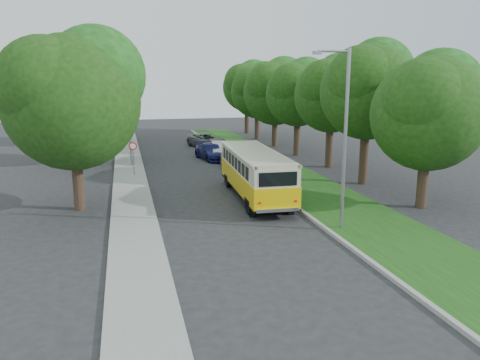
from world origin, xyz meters
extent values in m
plane|color=#262628|center=(0.00, 0.00, 0.00)|extent=(120.00, 120.00, 0.00)
cube|color=gray|center=(3.60, 5.00, 0.07)|extent=(0.20, 70.00, 0.15)
cube|color=#174A13|center=(5.95, 5.00, 0.07)|extent=(4.50, 70.00, 0.13)
cube|color=gray|center=(-4.80, 5.00, 0.06)|extent=(2.20, 70.00, 0.12)
cylinder|color=#332319|center=(10.15, 0.00, 1.67)|extent=(0.56, 0.56, 3.35)
sphere|color=#153E0E|center=(10.15, 0.00, 4.95)|extent=(5.85, 5.85, 5.85)
sphere|color=#153E0E|center=(11.18, 0.58, 6.12)|extent=(4.38, 4.38, 4.38)
sphere|color=#153E0E|center=(9.28, -0.73, 5.68)|extent=(4.09, 4.09, 4.09)
cylinder|color=#332319|center=(9.96, 6.00, 2.13)|extent=(0.56, 0.56, 4.26)
sphere|color=#153E0E|center=(9.96, 6.00, 5.91)|extent=(5.98, 5.98, 5.98)
sphere|color=#153E0E|center=(11.01, 6.60, 7.10)|extent=(4.49, 4.49, 4.49)
sphere|color=#153E0E|center=(9.06, 5.25, 6.65)|extent=(4.19, 4.19, 4.19)
cylinder|color=#332319|center=(10.28, 12.00, 1.98)|extent=(0.56, 0.56, 3.95)
sphere|color=#153E0E|center=(10.28, 12.00, 5.49)|extent=(5.61, 5.61, 5.61)
sphere|color=#153E0E|center=(11.26, 12.56, 6.62)|extent=(4.21, 4.21, 4.21)
sphere|color=#153E0E|center=(9.44, 11.30, 6.20)|extent=(3.92, 3.92, 3.92)
cylinder|color=#332319|center=(9.90, 18.00, 1.93)|extent=(0.56, 0.56, 3.86)
sphere|color=#153E0E|center=(9.90, 18.00, 5.41)|extent=(5.64, 5.64, 5.64)
sphere|color=#153E0E|center=(10.89, 18.56, 6.54)|extent=(4.23, 4.23, 4.23)
sphere|color=#153E0E|center=(9.05, 17.30, 6.12)|extent=(3.95, 3.95, 3.95)
cylinder|color=#332319|center=(9.80, 24.00, 1.79)|extent=(0.56, 0.56, 3.58)
sphere|color=#153E0E|center=(9.80, 24.00, 5.33)|extent=(6.36, 6.36, 6.36)
sphere|color=#153E0E|center=(10.91, 24.64, 6.60)|extent=(4.77, 4.77, 4.77)
sphere|color=#153E0E|center=(8.84, 23.21, 6.12)|extent=(4.45, 4.45, 4.45)
cylinder|color=#332319|center=(9.67, 30.00, 1.84)|extent=(0.56, 0.56, 3.68)
sphere|color=#153E0E|center=(9.67, 30.00, 5.31)|extent=(5.91, 5.91, 5.91)
sphere|color=#153E0E|center=(10.70, 30.59, 6.49)|extent=(4.43, 4.43, 4.43)
sphere|color=#153E0E|center=(8.78, 29.26, 6.05)|extent=(4.14, 4.14, 4.14)
cylinder|color=#332319|center=(10.05, 36.00, 2.02)|extent=(0.56, 0.56, 4.05)
sphere|color=#153E0E|center=(10.05, 36.00, 5.69)|extent=(5.97, 5.97, 5.97)
sphere|color=#153E0E|center=(11.09, 36.60, 6.88)|extent=(4.48, 4.48, 4.48)
sphere|color=#153E0E|center=(9.15, 35.25, 6.43)|extent=(4.18, 4.18, 4.18)
cylinder|color=#332319|center=(-7.50, 4.00, 1.84)|extent=(0.56, 0.56, 3.68)
sphere|color=#153E0E|center=(-7.50, 4.00, 5.55)|extent=(6.80, 6.80, 6.80)
sphere|color=#153E0E|center=(-6.31, 4.68, 6.91)|extent=(5.10, 5.10, 5.10)
sphere|color=#153E0E|center=(-8.52, 3.15, 6.40)|extent=(4.76, 4.76, 4.76)
cylinder|color=#332319|center=(-7.50, 18.00, 1.84)|extent=(0.56, 0.56, 3.68)
sphere|color=#153E0E|center=(-7.50, 18.00, 5.55)|extent=(6.80, 6.80, 6.80)
sphere|color=#153E0E|center=(-6.31, 18.68, 6.91)|extent=(5.10, 5.10, 5.10)
sphere|color=#153E0E|center=(-8.52, 17.15, 6.40)|extent=(4.76, 4.76, 4.76)
cylinder|color=#332319|center=(-7.50, 30.00, 1.84)|extent=(0.56, 0.56, 3.68)
sphere|color=#153E0E|center=(-7.50, 30.00, 5.55)|extent=(6.80, 6.80, 6.80)
sphere|color=#153E0E|center=(-6.31, 30.68, 6.91)|extent=(5.10, 5.10, 5.10)
sphere|color=#153E0E|center=(-8.52, 29.15, 6.40)|extent=(4.76, 4.76, 4.76)
cylinder|color=gray|center=(4.30, -2.50, 4.00)|extent=(0.16, 0.16, 8.00)
cylinder|color=gray|center=(3.60, -2.50, 7.85)|extent=(1.40, 0.10, 0.10)
cube|color=gray|center=(2.85, -2.50, 7.78)|extent=(0.35, 0.16, 0.14)
cylinder|color=gray|center=(-4.60, 16.00, 3.75)|extent=(0.16, 0.16, 7.50)
cylinder|color=gray|center=(-5.30, 16.00, 7.35)|extent=(1.40, 0.10, 0.10)
cube|color=gray|center=(-6.05, 16.00, 7.28)|extent=(0.35, 0.16, 0.14)
cylinder|color=gray|center=(-4.50, 12.00, 1.25)|extent=(0.06, 0.06, 2.50)
cone|color=red|center=(-4.50, 11.96, 2.15)|extent=(0.56, 0.02, 0.56)
cone|color=white|center=(-4.50, 11.94, 2.15)|extent=(0.40, 0.02, 0.40)
imported|color=#BAB9BE|center=(3.00, 13.72, 0.70)|extent=(2.05, 4.23, 1.39)
imported|color=silver|center=(3.00, 18.07, 0.72)|extent=(2.10, 4.55, 1.44)
imported|color=#121651|center=(2.11, 17.74, 0.67)|extent=(2.66, 4.89, 1.34)
imported|color=#53565B|center=(3.00, 24.77, 0.70)|extent=(3.91, 5.54, 1.40)
camera|label=1|loc=(-5.06, -21.07, 6.73)|focal=35.00mm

